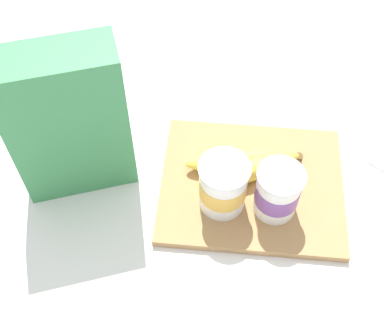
% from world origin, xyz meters
% --- Properties ---
extents(ground_plane, '(2.40, 2.40, 0.00)m').
position_xyz_m(ground_plane, '(0.00, 0.00, 0.00)').
color(ground_plane, silver).
extents(cutting_board, '(0.30, 0.25, 0.01)m').
position_xyz_m(cutting_board, '(0.00, 0.00, 0.01)').
color(cutting_board, '#A37A4C').
rests_on(cutting_board, ground_plane).
extents(cereal_box, '(0.19, 0.13, 0.27)m').
position_xyz_m(cereal_box, '(0.28, -0.00, 0.13)').
color(cereal_box, '#38844C').
rests_on(cereal_box, ground_plane).
extents(yogurt_cup_front, '(0.07, 0.07, 0.09)m').
position_xyz_m(yogurt_cup_front, '(-0.04, 0.04, 0.06)').
color(yogurt_cup_front, white).
rests_on(yogurt_cup_front, cutting_board).
extents(yogurt_cup_back, '(0.08, 0.08, 0.10)m').
position_xyz_m(yogurt_cup_back, '(0.05, 0.04, 0.06)').
color(yogurt_cup_back, white).
rests_on(yogurt_cup_back, cutting_board).
extents(banana_bunch, '(0.20, 0.11, 0.04)m').
position_xyz_m(banana_bunch, '(0.01, -0.02, 0.03)').
color(banana_bunch, yellow).
rests_on(banana_bunch, cutting_board).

